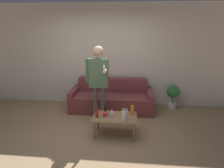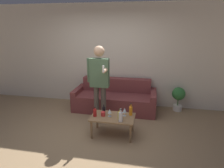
% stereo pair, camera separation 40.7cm
% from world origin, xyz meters
% --- Properties ---
extents(ground_plane, '(16.00, 16.00, 0.00)m').
position_xyz_m(ground_plane, '(0.00, 0.00, 0.00)').
color(ground_plane, '#997A56').
extents(wall_back, '(8.00, 0.06, 2.70)m').
position_xyz_m(wall_back, '(0.00, 2.03, 1.35)').
color(wall_back, beige).
rests_on(wall_back, ground_plane).
extents(couch, '(2.10, 0.85, 0.78)m').
position_xyz_m(couch, '(0.26, 1.58, 0.29)').
color(couch, brown).
rests_on(couch, ground_plane).
extents(coffee_table, '(0.86, 0.52, 0.40)m').
position_xyz_m(coffee_table, '(0.45, 0.29, 0.35)').
color(coffee_table, '#8E6B47').
rests_on(coffee_table, ground_plane).
extents(bottle_orange, '(0.07, 0.07, 0.25)m').
position_xyz_m(bottle_orange, '(0.79, 0.42, 0.50)').
color(bottle_orange, orange).
rests_on(bottle_orange, coffee_table).
extents(bottle_green, '(0.08, 0.08, 0.25)m').
position_xyz_m(bottle_green, '(0.63, 0.11, 0.50)').
color(bottle_green, silver).
rests_on(bottle_green, coffee_table).
extents(bottle_dark, '(0.07, 0.07, 0.21)m').
position_xyz_m(bottle_dark, '(0.60, 0.20, 0.49)').
color(bottle_dark, yellow).
rests_on(bottle_dark, coffee_table).
extents(bottle_yellow, '(0.07, 0.07, 0.20)m').
position_xyz_m(bottle_yellow, '(0.10, 0.23, 0.48)').
color(bottle_yellow, '#B21E1E').
rests_on(bottle_yellow, coffee_table).
extents(bottle_red, '(0.06, 0.06, 0.20)m').
position_xyz_m(bottle_red, '(0.24, 0.39, 0.48)').
color(bottle_red, black).
rests_on(bottle_red, coffee_table).
extents(wine_glass_near, '(0.08, 0.08, 0.16)m').
position_xyz_m(wine_glass_near, '(0.39, 0.28, 0.51)').
color(wine_glass_near, silver).
rests_on(wine_glass_near, coffee_table).
extents(wine_glass_far, '(0.07, 0.07, 0.17)m').
position_xyz_m(wine_glass_far, '(0.67, 0.36, 0.52)').
color(wine_glass_far, silver).
rests_on(wine_glass_far, coffee_table).
extents(cup_on_table, '(0.09, 0.09, 0.08)m').
position_xyz_m(cup_on_table, '(0.26, 0.28, 0.45)').
color(cup_on_table, red).
rests_on(cup_on_table, coffee_table).
extents(person_standing_front, '(0.48, 0.44, 1.73)m').
position_xyz_m(person_standing_front, '(0.04, 0.82, 1.03)').
color(person_standing_front, brown).
rests_on(person_standing_front, ground_plane).
extents(potted_plant, '(0.33, 0.33, 0.62)m').
position_xyz_m(potted_plant, '(1.87, 1.81, 0.39)').
color(potted_plant, silver).
rests_on(potted_plant, ground_plane).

